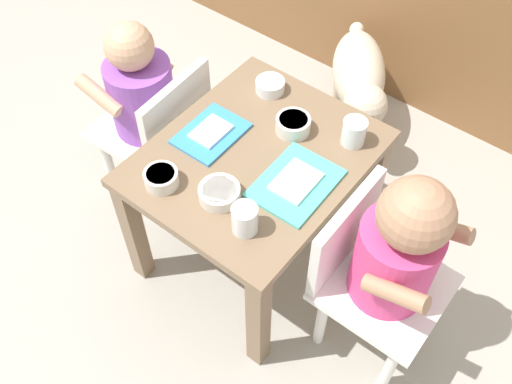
{
  "coord_description": "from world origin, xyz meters",
  "views": [
    {
      "loc": [
        0.59,
        -0.75,
        1.49
      ],
      "look_at": [
        0.0,
        0.0,
        0.27
      ],
      "focal_mm": 41.02,
      "sensor_mm": 36.0,
      "label": 1
    }
  ],
  "objects_px": {
    "water_cup_left": "(354,133)",
    "cereal_bowl_right_side": "(219,193)",
    "seated_child_right": "(393,253)",
    "dog": "(359,79)",
    "veggie_bowl_near": "(293,124)",
    "food_tray_right": "(296,183)",
    "seated_child_left": "(145,97)",
    "water_cup_right": "(245,220)",
    "dining_table": "(256,175)",
    "food_tray_left": "(211,133)",
    "veggie_bowl_far": "(161,178)",
    "cereal_bowl_left_side": "(270,85)"
  },
  "relations": [
    {
      "from": "veggie_bowl_near",
      "to": "cereal_bowl_left_side",
      "type": "xyz_separation_m",
      "value": [
        -0.14,
        0.08,
        -0.0
      ]
    },
    {
      "from": "cereal_bowl_right_side",
      "to": "water_cup_left",
      "type": "bearing_deg",
      "value": 66.64
    },
    {
      "from": "dining_table",
      "to": "food_tray_left",
      "type": "bearing_deg",
      "value": -173.0
    },
    {
      "from": "water_cup_right",
      "to": "veggie_bowl_near",
      "type": "xyz_separation_m",
      "value": [
        -0.09,
        0.31,
        -0.01
      ]
    },
    {
      "from": "veggie_bowl_near",
      "to": "food_tray_left",
      "type": "bearing_deg",
      "value": -137.93
    },
    {
      "from": "dining_table",
      "to": "water_cup_right",
      "type": "xyz_separation_m",
      "value": [
        0.12,
        -0.19,
        0.11
      ]
    },
    {
      "from": "seated_child_right",
      "to": "dog",
      "type": "relative_size",
      "value": 1.45
    },
    {
      "from": "dining_table",
      "to": "food_tray_right",
      "type": "relative_size",
      "value": 2.75
    },
    {
      "from": "water_cup_right",
      "to": "seated_child_left",
      "type": "bearing_deg",
      "value": 159.17
    },
    {
      "from": "seated_child_left",
      "to": "veggie_bowl_near",
      "type": "xyz_separation_m",
      "value": [
        0.42,
        0.11,
        0.07
      ]
    },
    {
      "from": "dining_table",
      "to": "dog",
      "type": "height_order",
      "value": "dining_table"
    },
    {
      "from": "water_cup_right",
      "to": "cereal_bowl_left_side",
      "type": "bearing_deg",
      "value": 120.25
    },
    {
      "from": "food_tray_right",
      "to": "veggie_bowl_near",
      "type": "xyz_separation_m",
      "value": [
        -0.11,
        0.14,
        0.02
      ]
    },
    {
      "from": "water_cup_left",
      "to": "cereal_bowl_right_side",
      "type": "height_order",
      "value": "water_cup_left"
    },
    {
      "from": "water_cup_right",
      "to": "veggie_bowl_far",
      "type": "bearing_deg",
      "value": -175.21
    },
    {
      "from": "food_tray_right",
      "to": "cereal_bowl_left_side",
      "type": "relative_size",
      "value": 2.68
    },
    {
      "from": "food_tray_left",
      "to": "veggie_bowl_far",
      "type": "relative_size",
      "value": 2.18
    },
    {
      "from": "cereal_bowl_right_side",
      "to": "veggie_bowl_near",
      "type": "bearing_deg",
      "value": 88.65
    },
    {
      "from": "food_tray_right",
      "to": "cereal_bowl_right_side",
      "type": "xyz_separation_m",
      "value": [
        -0.12,
        -0.14,
        0.01
      ]
    },
    {
      "from": "food_tray_right",
      "to": "water_cup_left",
      "type": "bearing_deg",
      "value": 81.24
    },
    {
      "from": "dog",
      "to": "veggie_bowl_far",
      "type": "xyz_separation_m",
      "value": [
        -0.07,
        -0.82,
        0.22
      ]
    },
    {
      "from": "dining_table",
      "to": "seated_child_right",
      "type": "distance_m",
      "value": 0.41
    },
    {
      "from": "cereal_bowl_right_side",
      "to": "cereal_bowl_left_side",
      "type": "bearing_deg",
      "value": 109.67
    },
    {
      "from": "seated_child_right",
      "to": "veggie_bowl_near",
      "type": "xyz_separation_m",
      "value": [
        -0.38,
        0.15,
        0.04
      ]
    },
    {
      "from": "seated_child_left",
      "to": "veggie_bowl_near",
      "type": "bearing_deg",
      "value": 15.0
    },
    {
      "from": "dining_table",
      "to": "veggie_bowl_near",
      "type": "relative_size",
      "value": 6.57
    },
    {
      "from": "dog",
      "to": "veggie_bowl_near",
      "type": "relative_size",
      "value": 4.98
    },
    {
      "from": "water_cup_left",
      "to": "dining_table",
      "type": "bearing_deg",
      "value": -131.53
    },
    {
      "from": "dining_table",
      "to": "food_tray_left",
      "type": "relative_size",
      "value": 3.26
    },
    {
      "from": "seated_child_left",
      "to": "water_cup_left",
      "type": "bearing_deg",
      "value": 17.16
    },
    {
      "from": "food_tray_right",
      "to": "veggie_bowl_far",
      "type": "xyz_separation_m",
      "value": [
        -0.25,
        -0.19,
        0.01
      ]
    },
    {
      "from": "water_cup_left",
      "to": "water_cup_right",
      "type": "bearing_deg",
      "value": -97.04
    },
    {
      "from": "dog",
      "to": "water_cup_right",
      "type": "distance_m",
      "value": 0.85
    },
    {
      "from": "cereal_bowl_left_side",
      "to": "dog",
      "type": "bearing_deg",
      "value": 80.84
    },
    {
      "from": "dining_table",
      "to": "dog",
      "type": "relative_size",
      "value": 1.32
    },
    {
      "from": "veggie_bowl_near",
      "to": "dog",
      "type": "bearing_deg",
      "value": 98.33
    },
    {
      "from": "veggie_bowl_far",
      "to": "food_tray_right",
      "type": "bearing_deg",
      "value": 37.52
    },
    {
      "from": "seated_child_right",
      "to": "veggie_bowl_far",
      "type": "height_order",
      "value": "seated_child_right"
    },
    {
      "from": "seated_child_right",
      "to": "cereal_bowl_right_side",
      "type": "xyz_separation_m",
      "value": [
        -0.39,
        -0.13,
        0.04
      ]
    },
    {
      "from": "water_cup_right",
      "to": "cereal_bowl_left_side",
      "type": "xyz_separation_m",
      "value": [
        -0.23,
        0.39,
        -0.01
      ]
    },
    {
      "from": "cereal_bowl_left_side",
      "to": "dining_table",
      "type": "bearing_deg",
      "value": -61.14
    },
    {
      "from": "water_cup_right",
      "to": "veggie_bowl_near",
      "type": "height_order",
      "value": "water_cup_right"
    },
    {
      "from": "dining_table",
      "to": "food_tray_right",
      "type": "distance_m",
      "value": 0.16
    },
    {
      "from": "dog",
      "to": "water_cup_left",
      "type": "bearing_deg",
      "value": -63.64
    },
    {
      "from": "veggie_bowl_far",
      "to": "food_tray_left",
      "type": "bearing_deg",
      "value": 94.01
    },
    {
      "from": "dog",
      "to": "veggie_bowl_near",
      "type": "bearing_deg",
      "value": -81.67
    },
    {
      "from": "food_tray_right",
      "to": "seated_child_left",
      "type": "bearing_deg",
      "value": 177.3
    },
    {
      "from": "dog",
      "to": "water_cup_left",
      "type": "height_order",
      "value": "water_cup_left"
    },
    {
      "from": "cereal_bowl_left_side",
      "to": "food_tray_left",
      "type": "bearing_deg",
      "value": -94.51
    },
    {
      "from": "water_cup_left",
      "to": "cereal_bowl_right_side",
      "type": "distance_m",
      "value": 0.37
    }
  ]
}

